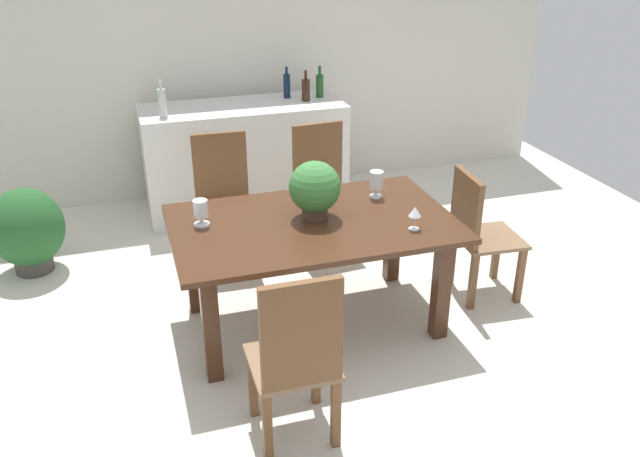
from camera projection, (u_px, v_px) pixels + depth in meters
name	position (u px, v px, depth m)	size (l,w,h in m)	color
ground_plane	(316.00, 326.00, 4.35)	(7.04, 7.04, 0.00)	silver
back_wall	(232.00, 54.00, 6.01)	(6.40, 0.10, 2.60)	beige
dining_table	(313.00, 238.00, 4.12)	(1.75, 1.08, 0.75)	#422616
chair_far_left	(223.00, 195.00, 4.95)	(0.46, 0.45, 1.01)	brown
chair_near_left	(297.00, 356.00, 3.16)	(0.43, 0.42, 1.01)	brown
chair_foot_end	(477.00, 230.00, 4.50)	(0.46, 0.46, 0.92)	brown
chair_far_right	(322.00, 183.00, 5.15)	(0.47, 0.44, 1.02)	brown
flower_centerpiece	(315.00, 188.00, 4.04)	(0.32, 0.32, 0.37)	#4C3828
crystal_vase_left	(201.00, 210.00, 3.98)	(0.10, 0.10, 0.17)	silver
crystal_vase_center_near	(376.00, 181.00, 4.37)	(0.09, 0.09, 0.18)	silver
wine_glass	(415.00, 213.00, 3.92)	(0.08, 0.08, 0.15)	silver
kitchen_counter	(245.00, 158.00, 5.88)	(1.76, 0.67, 0.97)	silver
wine_bottle_dark	(320.00, 85.00, 5.87)	(0.07, 0.07, 0.28)	#194C1E
wine_bottle_green	(306.00, 89.00, 5.76)	(0.07, 0.07, 0.27)	black
wine_bottle_amber	(162.00, 102.00, 5.30)	(0.07, 0.07, 0.30)	#B2BFB7
wine_bottle_tall	(287.00, 85.00, 5.85)	(0.06, 0.06, 0.28)	#0F1E38
potted_plant_floor	(27.00, 229.00, 4.88)	(0.54, 0.54, 0.66)	#423D38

